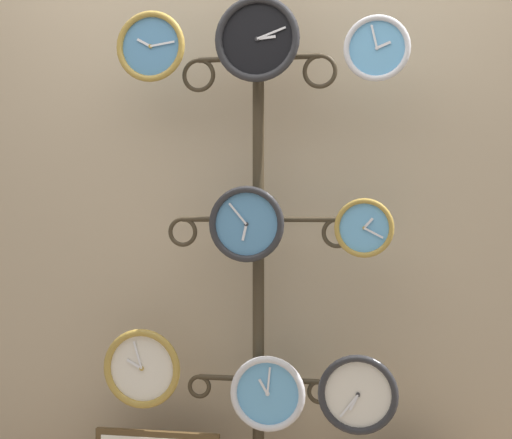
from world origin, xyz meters
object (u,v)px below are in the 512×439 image
clock_top_left (151,47)px  clock_bottom_center (268,393)px  clock_bottom_right (358,394)px  clock_middle_right (364,228)px  display_stand (258,319)px  clock_bottom_left (142,368)px  clock_middle_center (247,224)px  clock_top_right (377,49)px  clock_top_center (257,39)px

clock_top_left → clock_bottom_center: clock_top_left is taller
clock_bottom_right → clock_middle_right: bearing=61.6°
clock_top_left → clock_bottom_center: 1.31m
display_stand → clock_bottom_left: display_stand is taller
clock_middle_center → clock_bottom_left: 0.65m
clock_top_left → clock_middle_center: 0.73m
clock_top_left → clock_bottom_right: size_ratio=0.93×
clock_top_right → clock_bottom_right: 1.18m
clock_middle_center → clock_bottom_right: clock_middle_center is taller
clock_bottom_center → clock_bottom_right: 0.32m
clock_bottom_center → clock_bottom_left: bearing=-178.9°
clock_middle_right → clock_bottom_right: 0.57m
clock_top_left → clock_bottom_center: size_ratio=0.95×
clock_bottom_right → clock_middle_center: bearing=176.1°
clock_middle_center → clock_top_left: bearing=-179.9°
clock_bottom_right → clock_top_center: bearing=179.1°
clock_top_left → clock_bottom_left: bearing=-172.3°
display_stand → clock_top_center: 1.00m
clock_top_left → clock_top_right: size_ratio=1.13×
display_stand → clock_top_center: size_ratio=6.82×
clock_top_left → clock_bottom_right: bearing=-2.0°
clock_top_center → clock_bottom_right: (0.35, -0.01, -1.22)m
display_stand → clock_bottom_left: size_ratio=7.08×
clock_bottom_right → clock_top_right: bearing=7.1°
clock_top_center → clock_middle_right: size_ratio=1.46×
clock_middle_center → clock_bottom_center: (0.08, 0.00, -0.60)m
clock_middle_right → clock_bottom_center: clock_middle_right is taller
clock_top_left → clock_bottom_left: size_ratio=0.88×
clock_bottom_center → clock_top_left: bearing=-179.4°
display_stand → clock_top_right: 1.04m
clock_bottom_left → clock_top_center: bearing=-2.1°
clock_middle_right → clock_bottom_right: clock_middle_right is taller
display_stand → clock_middle_right: display_stand is taller
display_stand → clock_top_right: bearing=-14.0°
clock_top_right → clock_middle_right: bearing=147.4°
clock_top_center → clock_middle_center: 0.65m
clock_middle_center → clock_bottom_center: size_ratio=1.01×
display_stand → clock_middle_center: display_stand is taller
display_stand → clock_bottom_left: bearing=-167.3°
clock_top_center → clock_top_left: bearing=177.0°
clock_top_left → clock_middle_right: (0.76, 0.01, -0.65)m
clock_top_left → clock_middle_center: (0.35, 0.00, -0.64)m
clock_middle_center → clock_bottom_left: (-0.39, -0.01, -0.53)m
clock_top_right → clock_bottom_left: 1.40m
display_stand → clock_top_right: display_stand is taller
clock_bottom_left → clock_bottom_right: size_ratio=1.05×
clock_middle_right → clock_bottom_left: bearing=-179.1°
clock_top_left → clock_bottom_center: bearing=0.6°
clock_top_left → clock_top_center: clock_top_center is taller
display_stand → clock_bottom_center: bearing=-59.9°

